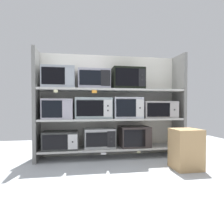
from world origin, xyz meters
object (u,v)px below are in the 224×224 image
(microwave_8, at_px, (94,80))
(microwave_2, at_px, (134,136))
(microwave_6, at_px, (158,110))
(shipping_carton, at_px, (186,149))
(microwave_5, at_px, (127,108))
(microwave_4, at_px, (93,108))
(microwave_7, at_px, (59,78))
(microwave_1, at_px, (99,138))
(microwave_3, at_px, (58,109))
(microwave_9, at_px, (127,79))
(microwave_0, at_px, (61,140))

(microwave_8, bearing_deg, microwave_2, -0.03)
(microwave_6, xyz_separation_m, shipping_carton, (0.07, -0.77, -0.51))
(microwave_5, xyz_separation_m, microwave_8, (-0.54, 0.00, 0.45))
(microwave_6, bearing_deg, microwave_4, 179.99)
(shipping_carton, bearing_deg, microwave_7, 155.50)
(microwave_4, height_order, microwave_8, microwave_8)
(microwave_1, bearing_deg, microwave_8, -179.97)
(microwave_1, height_order, microwave_7, microwave_7)
(microwave_3, xyz_separation_m, shipping_carton, (1.70, -0.77, -0.52))
(microwave_9, bearing_deg, microwave_2, 0.01)
(microwave_1, bearing_deg, microwave_7, -179.99)
(microwave_6, relative_size, microwave_8, 1.15)
(microwave_3, xyz_separation_m, microwave_8, (0.55, 0.00, 0.46))
(microwave_0, height_order, microwave_9, microwave_9)
(microwave_4, bearing_deg, microwave_1, 0.05)
(microwave_0, bearing_deg, microwave_9, -0.01)
(microwave_2, bearing_deg, microwave_8, 179.97)
(microwave_4, relative_size, shipping_carton, 1.07)
(microwave_1, distance_m, microwave_7, 1.13)
(microwave_3, distance_m, microwave_8, 0.72)
(microwave_7, height_order, microwave_9, microwave_9)
(microwave_4, xyz_separation_m, microwave_9, (0.55, -0.00, 0.47))
(microwave_2, bearing_deg, shipping_carton, -57.55)
(microwave_0, height_order, microwave_6, microwave_6)
(microwave_2, xyz_separation_m, microwave_8, (-0.66, 0.00, 0.91))
(microwave_6, relative_size, microwave_7, 1.16)
(microwave_2, xyz_separation_m, microwave_5, (-0.13, -0.00, 0.47))
(microwave_3, relative_size, microwave_8, 0.92)
(microwave_0, height_order, microwave_1, microwave_1)
(microwave_2, xyz_separation_m, microwave_9, (-0.12, -0.00, 0.93))
(microwave_1, height_order, shipping_carton, shipping_carton)
(microwave_0, distance_m, microwave_6, 1.65)
(microwave_5, relative_size, microwave_8, 0.94)
(microwave_0, xyz_separation_m, microwave_8, (0.51, 0.00, 0.94))
(microwave_2, distance_m, microwave_6, 0.60)
(shipping_carton, bearing_deg, microwave_2, 122.45)
(microwave_3, relative_size, microwave_4, 0.79)
(microwave_9, bearing_deg, microwave_3, 180.00)
(microwave_3, relative_size, microwave_9, 0.90)
(microwave_8, relative_size, microwave_9, 0.97)
(microwave_7, bearing_deg, microwave_0, -0.35)
(microwave_1, bearing_deg, microwave_5, -0.04)
(microwave_9, height_order, shipping_carton, microwave_9)
(microwave_4, xyz_separation_m, microwave_6, (1.09, -0.00, -0.03))
(microwave_2, xyz_separation_m, microwave_4, (-0.67, 0.00, 0.46))
(microwave_1, xyz_separation_m, microwave_4, (-0.10, -0.00, 0.48))
(microwave_2, distance_m, microwave_7, 1.51)
(microwave_2, xyz_separation_m, shipping_carton, (0.49, -0.77, -0.07))
(microwave_3, height_order, microwave_5, microwave_5)
(microwave_4, height_order, microwave_6, microwave_4)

